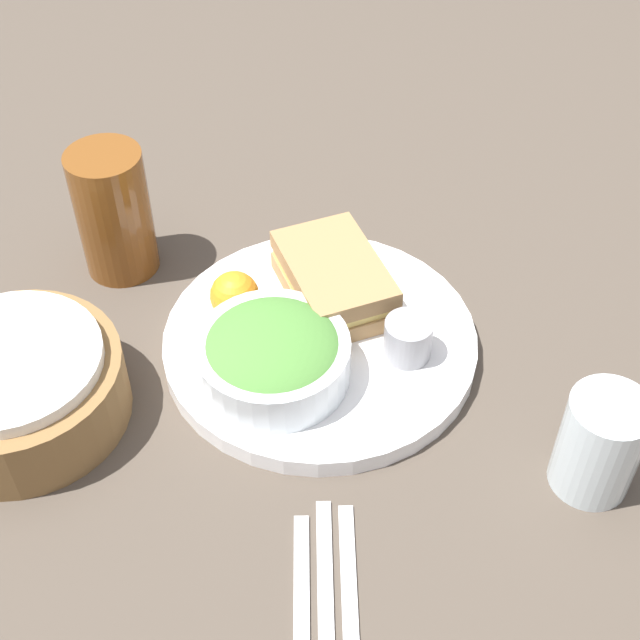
% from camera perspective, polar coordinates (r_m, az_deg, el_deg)
% --- Properties ---
extents(ground_plane, '(4.00, 4.00, 0.00)m').
position_cam_1_polar(ground_plane, '(0.85, 0.00, -1.85)').
color(ground_plane, '#4C4238').
extents(plate, '(0.30, 0.30, 0.02)m').
position_cam_1_polar(plate, '(0.85, 0.00, -1.41)').
color(plate, white).
rests_on(plate, ground_plane).
extents(sandwich, '(0.14, 0.11, 0.05)m').
position_cam_1_polar(sandwich, '(0.86, 0.89, 2.63)').
color(sandwich, '#A37A4C').
rests_on(sandwich, plate).
extents(salad_bowl, '(0.14, 0.14, 0.05)m').
position_cam_1_polar(salad_bowl, '(0.79, -3.04, -2.23)').
color(salad_bowl, white).
rests_on(salad_bowl, plate).
extents(dressing_cup, '(0.04, 0.04, 0.04)m').
position_cam_1_polar(dressing_cup, '(0.81, 5.64, -1.21)').
color(dressing_cup, '#99999E').
rests_on(dressing_cup, plate).
extents(orange_wedge, '(0.05, 0.05, 0.05)m').
position_cam_1_polar(orange_wedge, '(0.85, -5.48, 1.56)').
color(orange_wedge, orange).
rests_on(orange_wedge, plate).
extents(drink_glass, '(0.08, 0.08, 0.14)m').
position_cam_1_polar(drink_glass, '(0.92, -13.07, 6.71)').
color(drink_glass, brown).
rests_on(drink_glass, ground_plane).
extents(bread_basket, '(0.19, 0.19, 0.08)m').
position_cam_1_polar(bread_basket, '(0.82, -18.81, -4.04)').
color(bread_basket, olive).
rests_on(bread_basket, ground_plane).
extents(fork, '(0.18, 0.04, 0.01)m').
position_cam_1_polar(fork, '(0.70, 1.93, -18.01)').
color(fork, silver).
rests_on(fork, ground_plane).
extents(knife, '(0.19, 0.04, 0.01)m').
position_cam_1_polar(knife, '(0.70, 0.37, -18.04)').
color(knife, silver).
rests_on(knife, ground_plane).
extents(spoon, '(0.16, 0.04, 0.01)m').
position_cam_1_polar(spoon, '(0.70, -1.19, -18.06)').
color(spoon, silver).
rests_on(spoon, ground_plane).
extents(water_glass, '(0.07, 0.07, 0.10)m').
position_cam_1_polar(water_glass, '(0.75, 17.45, -7.58)').
color(water_glass, silver).
rests_on(water_glass, ground_plane).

